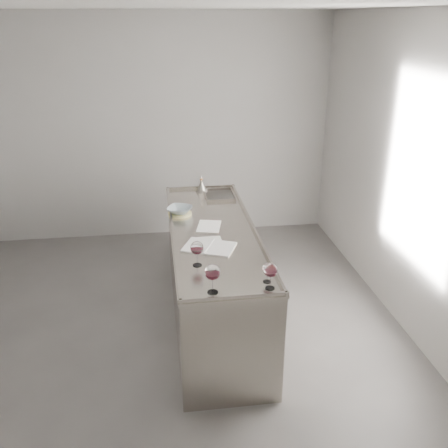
{
  "coord_description": "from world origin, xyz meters",
  "views": [
    {
      "loc": [
        0.02,
        -3.79,
        2.72
      ],
      "look_at": [
        0.59,
        0.25,
        1.02
      ],
      "focal_mm": 40.0,
      "sensor_mm": 36.0,
      "label": 1
    }
  ],
  "objects": [
    {
      "name": "loose_paper_under",
      "position": [
        0.47,
        0.4,
        0.94
      ],
      "size": [
        0.26,
        0.33,
        0.0
      ],
      "primitive_type": "cube",
      "rotation": [
        0.0,
        0.0,
        -0.22
      ],
      "color": "white",
      "rests_on": "counter"
    },
    {
      "name": "wine_glass_right",
      "position": [
        0.78,
        -0.78,
        1.08
      ],
      "size": [
        0.1,
        0.1,
        0.2
      ],
      "rotation": [
        0.0,
        0.0,
        -0.38
      ],
      "color": "white",
      "rests_on": "counter"
    },
    {
      "name": "wine_funnel",
      "position": [
        0.5,
        1.38,
        1.0
      ],
      "size": [
        0.13,
        0.13,
        0.19
      ],
      "rotation": [
        0.0,
        0.0,
        0.08
      ],
      "color": "gray",
      "rests_on": "counter"
    },
    {
      "name": "room_shell",
      "position": [
        0.0,
        0.0,
        1.4
      ],
      "size": [
        4.54,
        5.04,
        2.84
      ],
      "color": "#504D4B",
      "rests_on": "ground"
    },
    {
      "name": "notebook",
      "position": [
        0.42,
        -0.05,
        0.95
      ],
      "size": [
        0.49,
        0.43,
        0.02
      ],
      "rotation": [
        0.0,
        0.0,
        -0.41
      ],
      "color": "white",
      "rests_on": "counter"
    },
    {
      "name": "trivet",
      "position": [
        0.23,
        0.74,
        0.95
      ],
      "size": [
        0.28,
        0.28,
        0.02
      ],
      "primitive_type": "cylinder",
      "rotation": [
        0.0,
        0.0,
        0.22
      ],
      "color": "#D1CA87",
      "rests_on": "counter"
    },
    {
      "name": "counter",
      "position": [
        0.5,
        0.3,
        0.47
      ],
      "size": [
        0.77,
        2.42,
        0.97
      ],
      "color": "#9F988F",
      "rests_on": "ground"
    },
    {
      "name": "ceramic_bowl",
      "position": [
        0.23,
        0.74,
        0.99
      ],
      "size": [
        0.31,
        0.31,
        0.06
      ],
      "primitive_type": "imported",
      "rotation": [
        0.0,
        0.0,
        -0.41
      ],
      "color": "#93A4AB",
      "rests_on": "trivet"
    },
    {
      "name": "wine_glass_left",
      "position": [
        0.3,
        -0.36,
        1.08
      ],
      "size": [
        0.1,
        0.1,
        0.2
      ],
      "rotation": [
        0.0,
        0.0,
        -0.4
      ],
      "color": "white",
      "rests_on": "counter"
    },
    {
      "name": "loose_paper_top",
      "position": [
        0.45,
        0.03,
        0.94
      ],
      "size": [
        0.21,
        0.29,
        0.0
      ],
      "primitive_type": "cube",
      "rotation": [
        0.0,
        0.0,
        0.02
      ],
      "color": "silver",
      "rests_on": "counter"
    },
    {
      "name": "wine_glass_middle",
      "position": [
        0.37,
        -0.78,
        1.09
      ],
      "size": [
        0.11,
        0.11,
        0.22
      ],
      "rotation": [
        0.0,
        0.0,
        0.31
      ],
      "color": "white",
      "rests_on": "counter"
    },
    {
      "name": "wine_glass_small",
      "position": [
        0.78,
        -0.69,
        1.05
      ],
      "size": [
        0.07,
        0.07,
        0.15
      ],
      "rotation": [
        0.0,
        0.0,
        -0.24
      ],
      "color": "white",
      "rests_on": "counter"
    }
  ]
}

